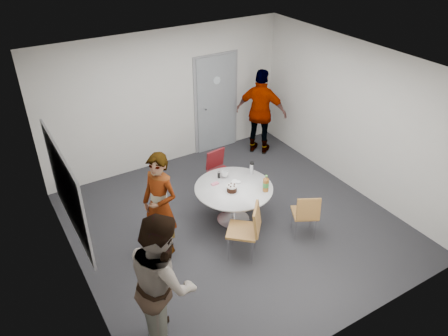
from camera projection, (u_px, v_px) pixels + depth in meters
floor at (234, 224)px, 7.33m from camera, size 5.00×5.00×0.00m
ceiling at (237, 68)px, 5.92m from camera, size 5.00×5.00×0.00m
wall_back at (166, 100)px, 8.45m from camera, size 5.00×0.00×5.00m
wall_left at (69, 205)px, 5.53m from camera, size 0.00×5.00×5.00m
wall_right at (354, 118)px, 7.73m from camera, size 0.00×5.00×5.00m
wall_front at (357, 250)px, 4.80m from camera, size 5.00×0.00×5.00m
door at (216, 104)px, 9.09m from camera, size 1.02×0.17×2.12m
whiteboard at (67, 190)px, 5.64m from camera, size 0.04×1.90×1.25m
table at (235, 191)px, 7.14m from camera, size 1.28×1.28×0.96m
chair_near_left at (249, 227)px, 6.39m from camera, size 0.64×0.64×0.92m
chair_near_right at (306, 212)px, 6.80m from camera, size 0.53×0.55×0.81m
chair_far at (219, 168)px, 7.92m from camera, size 0.44×0.47×0.82m
person_main at (160, 205)px, 6.38m from camera, size 0.62×0.72×1.67m
person_left at (164, 282)px, 4.97m from camera, size 0.86×1.02×1.87m
person_right at (261, 112)px, 9.00m from camera, size 1.02×1.11×1.82m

